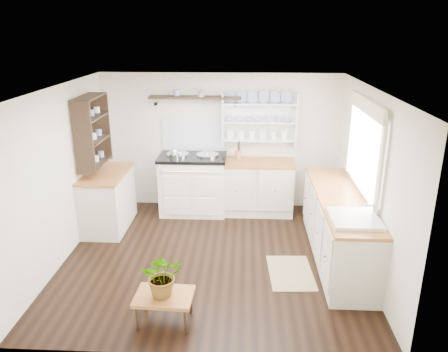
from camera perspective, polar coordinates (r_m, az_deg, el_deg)
The scene contains 19 objects.
floor at distance 6.12m, azimuth -1.51°, elevation -10.54°, with size 4.00×3.80×0.01m, color black.
wall_back at distance 7.46m, azimuth -0.47°, elevation 4.51°, with size 4.00×0.02×2.30m, color silver.
wall_right at distance 5.84m, azimuth 18.35°, elevation -0.64°, with size 0.02×3.80×2.30m, color silver.
wall_left at distance 6.13m, azimuth -20.60°, elevation 0.02°, with size 0.02×3.80×2.30m, color silver.
ceiling at distance 5.37m, azimuth -1.73°, elevation 11.33°, with size 4.00×3.80×0.01m, color white.
window at distance 5.85m, azimuth 17.92°, elevation 3.69°, with size 0.08×1.55×1.22m.
aga_cooker at distance 7.37m, azimuth -4.03°, elevation -0.96°, with size 1.11×0.77×1.02m.
back_cabinets at distance 7.37m, azimuth 4.07°, elevation -1.34°, with size 1.27×0.63×0.90m.
right_cabinets at distance 6.11m, azimuth 14.72°, elevation -6.38°, with size 0.62×2.43×0.90m.
belfast_sink at distance 5.31m, azimuth 16.59°, elevation -6.51°, with size 0.55×0.60×0.45m.
left_cabinets at distance 7.04m, azimuth -14.92°, elevation -2.95°, with size 0.62×1.13×0.90m.
plate_rack at distance 7.32m, azimuth 4.63°, elevation 7.44°, with size 1.20×0.22×0.90m.
high_shelf at distance 7.22m, azimuth -3.77°, elevation 10.14°, with size 1.50×0.29×0.16m.
left_shelving at distance 6.77m, azimuth -16.83°, elevation 5.68°, with size 0.28×0.80×1.05m, color black.
kettle at distance 7.13m, azimuth -6.48°, elevation 2.75°, with size 0.17×0.17×0.21m, color silver, non-canonical shape.
utensil_crock at distance 7.28m, azimuth 1.86°, elevation 2.73°, with size 0.12×0.12×0.14m, color #A5643C.
center_table at distance 4.84m, azimuth -7.82°, elevation -15.56°, with size 0.63×0.46×0.33m.
potted_plant at distance 4.68m, azimuth -7.98°, elevation -12.71°, with size 0.43×0.37×0.48m, color #3F7233.
floor_rug at distance 5.81m, azimuth 8.70°, elevation -12.39°, with size 0.55×0.85×0.02m, color #866C4E.
Camera 1 is at (0.43, -5.31, 3.02)m, focal length 35.00 mm.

